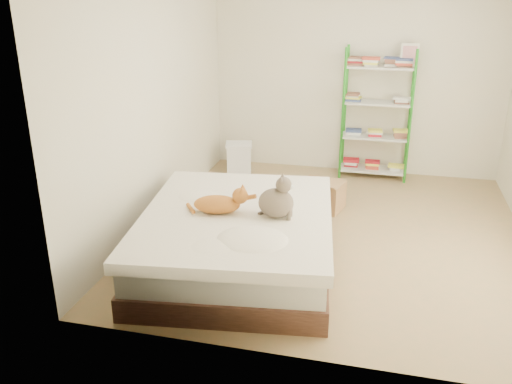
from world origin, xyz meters
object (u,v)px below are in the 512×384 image
(cardboard_box, at_px, (322,195))
(bed, at_px, (237,239))
(orange_cat, at_px, (217,202))
(grey_cat, at_px, (276,197))
(white_bin, at_px, (239,157))
(shelf_unit, at_px, (377,115))

(cardboard_box, bearing_deg, bed, -96.93)
(orange_cat, xyz_separation_m, grey_cat, (0.52, 0.03, 0.09))
(grey_cat, distance_m, white_bin, 2.82)
(white_bin, bearing_deg, bed, -74.92)
(orange_cat, relative_size, grey_cat, 1.30)
(grey_cat, relative_size, shelf_unit, 0.22)
(bed, height_order, cardboard_box, bed)
(bed, relative_size, white_bin, 5.43)
(cardboard_box, bearing_deg, grey_cat, -84.46)
(grey_cat, height_order, shelf_unit, shelf_unit)
(grey_cat, bearing_deg, orange_cat, 92.13)
(shelf_unit, xyz_separation_m, cardboard_box, (-0.52, -1.28, -0.68))
(bed, bearing_deg, white_bin, 97.75)
(bed, height_order, orange_cat, orange_cat)
(bed, height_order, white_bin, bed)
(bed, relative_size, grey_cat, 6.03)
(shelf_unit, bearing_deg, orange_cat, -114.03)
(orange_cat, relative_size, shelf_unit, 0.28)
(bed, height_order, shelf_unit, shelf_unit)
(shelf_unit, bearing_deg, grey_cat, -104.82)
(grey_cat, distance_m, cardboard_box, 1.66)
(shelf_unit, height_order, cardboard_box, shelf_unit)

